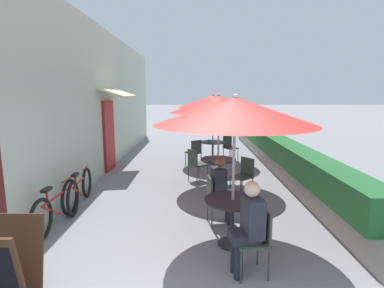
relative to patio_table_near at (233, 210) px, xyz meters
The scene contains 20 objects.
cafe_facade_wall 6.37m from the patio_table_near, 122.67° to the left, with size 0.98×13.52×4.20m.
planter_hedge 5.59m from the patio_table_near, 69.57° to the left, with size 0.60×12.52×1.01m.
patio_table_near is the anchor object (origin of this frame).
patio_umbrella_near 1.51m from the patio_table_near, ahead, with size 2.36×2.36×2.32m.
cafe_chair_near_left 0.78m from the patio_table_near, 105.61° to the left, with size 0.46×0.46×0.87m.
seated_patron_near_left 0.79m from the patio_table_near, 97.37° to the left, with size 0.45×0.38×1.25m.
cafe_chair_near_right 0.78m from the patio_table_near, 74.39° to the right, with size 0.46×0.46×0.87m.
seated_patron_near_right 0.79m from the patio_table_near, 82.63° to the right, with size 0.45×0.38×1.25m.
patio_table_mid 2.85m from the patio_table_near, 89.99° to the left, with size 0.87×0.87×0.73m.
patio_umbrella_mid 3.23m from the patio_table_near, 89.99° to the left, with size 2.36×2.36×2.32m.
cafe_chair_mid_left 2.36m from the patio_table_near, 76.57° to the left, with size 0.56×0.56×0.87m.
cafe_chair_mid_right 3.45m from the patio_table_near, 99.14° to the left, with size 0.56×0.56×0.87m.
patio_table_far 5.50m from the patio_table_near, 89.70° to the left, with size 0.87×0.87×0.73m.
patio_umbrella_far 5.70m from the patio_table_near, 89.70° to the left, with size 2.36×2.36×2.32m.
cafe_chair_far_left 5.05m from the patio_table_near, 96.61° to the left, with size 0.55×0.55×0.87m.
cafe_chair_far_right 6.02m from the patio_table_near, 83.91° to the left, with size 0.55×0.55×0.87m.
coffee_cup_far 5.39m from the patio_table_near, 91.04° to the left, with size 0.07×0.07×0.09m.
bicycle_leaning 3.07m from the patio_table_near, 168.29° to the left, with size 0.11×1.76×0.79m.
bicycle_second 3.39m from the patio_table_near, 151.15° to the left, with size 0.24×1.73×0.77m.
menu_board 2.93m from the patio_table_near, 151.11° to the right, with size 0.55×0.63×0.97m.
Camera 1 is at (0.21, -2.92, 2.32)m, focal length 28.00 mm.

